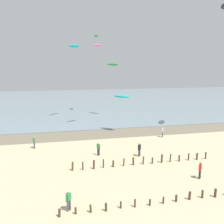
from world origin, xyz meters
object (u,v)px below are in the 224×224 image
Objects in this scene: kite_aloft_4 at (122,96)px; kite_aloft_6 at (113,64)px; kite_aloft_0 at (96,36)px; person_nearest_camera at (163,131)px; kite_aloft_3 at (98,45)px; person_left_flank at (98,148)px; person_far_down_beach at (200,170)px; kite_aloft_5 at (74,46)px; person_mid_beach at (34,142)px; person_by_waterline at (139,149)px; person_right_flank at (69,200)px.

kite_aloft_4 is 13.77m from kite_aloft_6.
kite_aloft_0 reaches higher than kite_aloft_6.
kite_aloft_3 is at bearing 136.00° from person_nearest_camera.
person_left_flank is 12.18m from person_far_down_beach.
kite_aloft_5 is at bearing 93.91° from person_left_flank.
person_mid_beach and person_by_waterline have the same top height.
kite_aloft_5 is 1.03× the size of kite_aloft_6.
person_nearest_camera is at bearing 3.73° from person_mid_beach.
person_right_flank is (-3.99, -11.00, 0.00)m from person_left_flank.
person_left_flank is at bearing -13.16° from kite_aloft_0.
person_mid_beach is at bearing 156.65° from person_by_waterline.
kite_aloft_5 is at bearing 105.55° from person_by_waterline.
person_nearest_camera is 28.06m from kite_aloft_0.
person_mid_beach is 19.77m from kite_aloft_3.
person_far_down_beach is (4.03, -6.93, 0.00)m from person_by_waterline.
kite_aloft_0 reaches higher than person_far_down_beach.
person_by_waterline is at bearing -2.81° from kite_aloft_0.
person_mid_beach is at bearing 143.71° from person_far_down_beach.
person_right_flank is at bearing -132.62° from person_by_waterline.
person_by_waterline is 32.83m from kite_aloft_0.
person_nearest_camera is at bearing 26.92° from person_left_flank.
person_by_waterline is at bearing -131.48° from person_nearest_camera.
person_by_waterline is 1.00× the size of person_left_flank.
kite_aloft_5 reaches higher than kite_aloft_6.
kite_aloft_6 is (4.38, 8.38, -3.25)m from kite_aloft_3.
person_by_waterline is at bearing 58.34° from kite_aloft_5.
person_right_flank is 13.25m from person_far_down_beach.
kite_aloft_0 reaches higher than kite_aloft_5.
person_right_flank is 0.58× the size of kite_aloft_6.
person_far_down_beach is 34.77m from kite_aloft_5.
person_left_flank is 11.70m from person_right_flank.
person_mid_beach is 23.37m from kite_aloft_5.
kite_aloft_3 is at bearing -12.07° from kite_aloft_0.
person_nearest_camera and person_far_down_beach have the same top height.
person_left_flank is 25.97m from kite_aloft_5.
kite_aloft_6 reaches higher than kite_aloft_4.
person_right_flank is at bearing -109.92° from person_left_flank.
kite_aloft_3 is 0.73× the size of kite_aloft_4.
kite_aloft_5 reaches higher than person_mid_beach.
kite_aloft_0 is (-1.19, 28.21, 16.74)m from person_by_waterline.
person_right_flank is at bearing 122.89° from kite_aloft_6.
kite_aloft_0 is (11.93, 22.55, 16.74)m from person_mid_beach.
person_by_waterline is at bearing -112.27° from kite_aloft_3.
person_nearest_camera is 0.57× the size of kite_aloft_4.
person_left_flank is at bearing 165.21° from person_by_waterline.
person_right_flank is 29.29m from kite_aloft_3.
kite_aloft_0 reaches higher than person_nearest_camera.
kite_aloft_5 is at bearing 83.57° from kite_aloft_3.
person_mid_beach is 21.28m from person_far_down_beach.
person_right_flank is 0.57× the size of kite_aloft_5.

